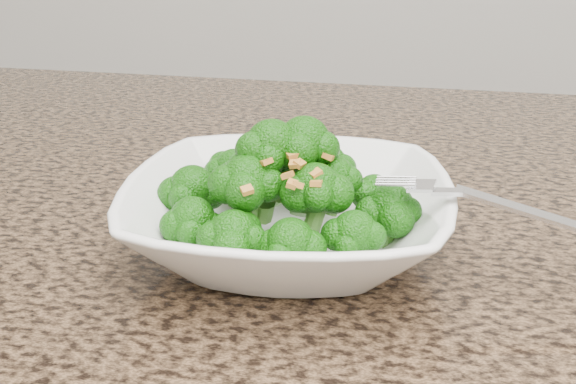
# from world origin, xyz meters

# --- Properties ---
(granite_counter) EXTENTS (1.64, 1.04, 0.03)m
(granite_counter) POSITION_xyz_m (0.00, 0.30, 0.89)
(granite_counter) COLOR brown
(granite_counter) RESTS_ON cabinet
(bowl) EXTENTS (0.26, 0.26, 0.06)m
(bowl) POSITION_xyz_m (-0.12, 0.25, 0.93)
(bowl) COLOR white
(bowl) RESTS_ON granite_counter
(broccoli_pile) EXTENTS (0.21, 0.21, 0.07)m
(broccoli_pile) POSITION_xyz_m (-0.12, 0.25, 0.99)
(broccoli_pile) COLOR #17620B
(broccoli_pile) RESTS_ON bowl
(garlic_topping) EXTENTS (0.13, 0.13, 0.01)m
(garlic_topping) POSITION_xyz_m (-0.12, 0.25, 1.03)
(garlic_topping) COLOR #C68330
(garlic_topping) RESTS_ON broccoli_pile
(fork) EXTENTS (0.18, 0.05, 0.01)m
(fork) POSITION_xyz_m (0.00, 0.24, 0.96)
(fork) COLOR silver
(fork) RESTS_ON bowl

